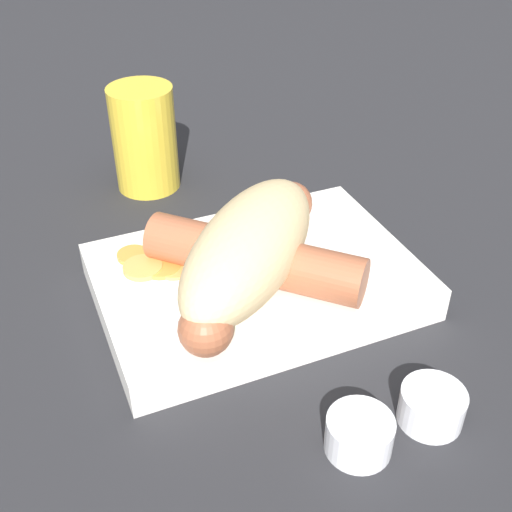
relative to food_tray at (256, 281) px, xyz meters
The scene contains 8 objects.
ground_plane 0.01m from the food_tray, ahead, with size 3.00×3.00×0.00m, color #232326.
food_tray is the anchor object (origin of this frame).
bread_roll 0.05m from the food_tray, 51.74° to the left, with size 0.17×0.17×0.06m.
sausage 0.03m from the food_tray, 60.18° to the left, with size 0.15×0.15×0.04m.
pickled_veggies 0.08m from the food_tray, 24.69° to the right, with size 0.07×0.06×0.00m.
condiment_cup_near 0.16m from the food_tray, 91.27° to the left, with size 0.04×0.04×0.02m.
condiment_cup_far 0.16m from the food_tray, 108.65° to the left, with size 0.04×0.04×0.02m.
drink_glass 0.21m from the food_tray, 81.46° to the right, with size 0.06×0.06×0.10m.
Camera 1 is at (0.15, 0.35, 0.32)m, focal length 45.00 mm.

